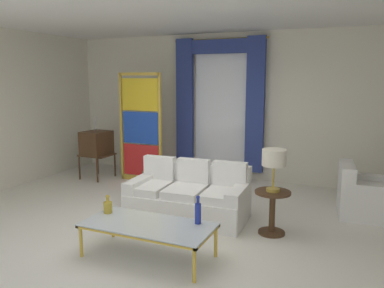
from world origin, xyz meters
name	(u,v)px	position (x,y,z in m)	size (l,w,h in m)	color
ground_plane	(163,225)	(0.00, 0.00, 0.00)	(16.00, 16.00, 0.00)	silver
wall_rear	(231,107)	(0.00, 3.06, 1.50)	(8.00, 0.12, 3.00)	silver
wall_left	(5,110)	(-3.66, 0.60, 1.50)	(0.12, 7.00, 3.00)	silver
ceiling_slab	(186,15)	(0.00, 0.80, 3.02)	(8.00, 7.60, 0.04)	white
curtained_window	(219,95)	(-0.20, 2.89, 1.74)	(2.00, 0.17, 2.70)	white
couch_white_long	(190,197)	(0.20, 0.50, 0.30)	(1.80, 1.01, 0.86)	white
coffee_table	(148,226)	(0.31, -0.94, 0.38)	(1.53, 0.72, 0.41)	silver
bottle_blue_decanter	(108,206)	(-0.34, -0.82, 0.49)	(0.11, 0.11, 0.24)	gold
bottle_crystal_tall	(198,212)	(0.84, -0.70, 0.55)	(0.07, 0.07, 0.34)	navy
vintage_tv	(96,144)	(-2.53, 1.83, 0.73)	(0.62, 0.63, 1.35)	#472D19
armchair_white	(363,197)	(2.61, 1.59, 0.29)	(0.90, 0.89, 0.80)	white
stained_glass_divider	(141,130)	(-1.55, 1.99, 1.06)	(0.95, 0.05, 2.20)	gold
peacock_figurine	(149,177)	(-1.14, 1.57, 0.22)	(0.44, 0.60, 0.50)	beige
round_side_table	(272,208)	(1.49, 0.34, 0.36)	(0.48, 0.48, 0.59)	#472D19
table_lamp_brass	(274,160)	(1.49, 0.34, 1.03)	(0.32, 0.32, 0.57)	#B29338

